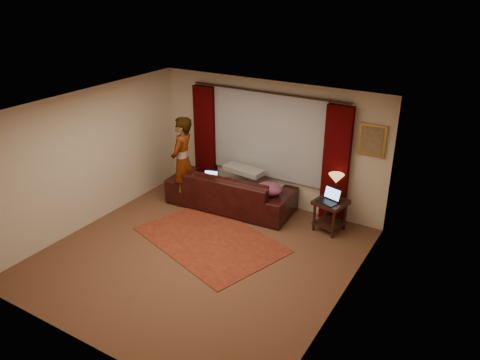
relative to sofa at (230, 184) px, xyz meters
name	(u,v)px	position (x,y,z in m)	size (l,w,h in m)	color
floor	(200,255)	(0.52, -1.85, -0.53)	(5.00, 5.00, 0.01)	brown
ceiling	(194,110)	(0.52, -1.85, 2.07)	(5.00, 5.00, 0.02)	silver
wall_back	(269,143)	(0.52, 0.65, 0.77)	(5.00, 0.02, 2.60)	beige
wall_front	(75,262)	(0.52, -4.35, 0.77)	(5.00, 0.02, 2.60)	beige
wall_left	(89,159)	(-1.98, -1.85, 0.77)	(0.02, 5.00, 2.60)	beige
wall_right	(345,227)	(3.02, -1.85, 0.77)	(0.02, 5.00, 2.60)	beige
sheer_curtain	(267,135)	(0.52, 0.59, 0.97)	(2.50, 0.05, 1.80)	#9C9CA4
drape_left	(205,138)	(-0.98, 0.54, 0.65)	(0.50, 0.14, 2.30)	#350102
drape_right	(336,165)	(2.02, 0.54, 0.65)	(0.50, 0.14, 2.30)	#350102
curtain_rod	(267,92)	(0.52, 0.54, 1.85)	(0.04, 0.04, 3.40)	black
picture_frame	(372,140)	(2.62, 0.62, 1.22)	(0.50, 0.04, 0.60)	#B08C3B
sofa	(230,184)	(0.00, 0.00, 0.00)	(2.62, 1.13, 1.06)	black
throw_blanket	(244,157)	(0.17, 0.24, 0.53)	(0.86, 0.35, 0.10)	gray
clothing_pile	(269,189)	(0.92, -0.04, 0.11)	(0.54, 0.41, 0.23)	brown
laptop_sofa	(210,177)	(-0.40, -0.16, 0.11)	(0.30, 0.32, 0.22)	black
area_rug	(210,239)	(0.39, -1.33, -0.52)	(2.61, 1.74, 0.01)	maroon
end_table	(330,215)	(2.12, 0.14, -0.22)	(0.54, 0.54, 0.62)	black
tiffany_lamp	(336,186)	(2.12, 0.32, 0.33)	(0.29, 0.29, 0.47)	olive
laptop_table	(328,196)	(2.10, 0.03, 0.23)	(0.36, 0.40, 0.26)	black
person	(183,162)	(-0.93, -0.36, 0.42)	(0.56, 0.56, 1.90)	gray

